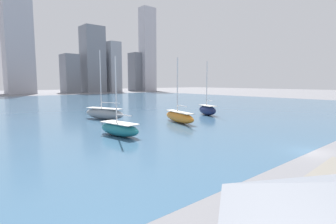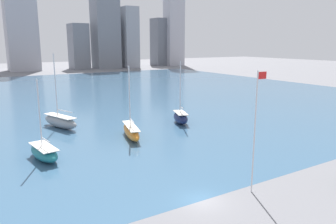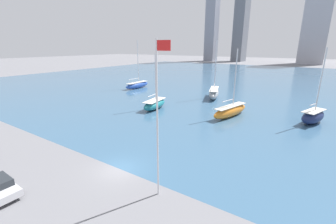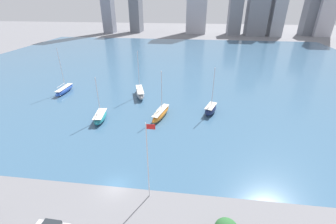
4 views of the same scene
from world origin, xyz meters
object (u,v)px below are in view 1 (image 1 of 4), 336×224
object	(u,v)px
sailboat_teal	(119,129)
sailboat_gray	(104,113)
sailboat_navy	(207,110)
sailboat_orange	(179,117)

from	to	relation	value
sailboat_teal	sailboat_gray	size ratio (longest dim) A/B	0.80
sailboat_navy	sailboat_orange	world-z (taller)	sailboat_navy
sailboat_teal	sailboat_orange	world-z (taller)	sailboat_orange
sailboat_orange	sailboat_gray	bearing A→B (deg)	137.42
sailboat_navy	sailboat_gray	xyz separation A→B (m)	(-20.23, 8.60, 0.04)
sailboat_navy	sailboat_teal	size ratio (longest dim) A/B	1.11
sailboat_gray	sailboat_orange	distance (m)	14.83
sailboat_gray	sailboat_orange	bearing A→B (deg)	-75.57
sailboat_navy	sailboat_orange	size ratio (longest dim) A/B	1.02
sailboat_teal	sailboat_gray	distance (m)	16.69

